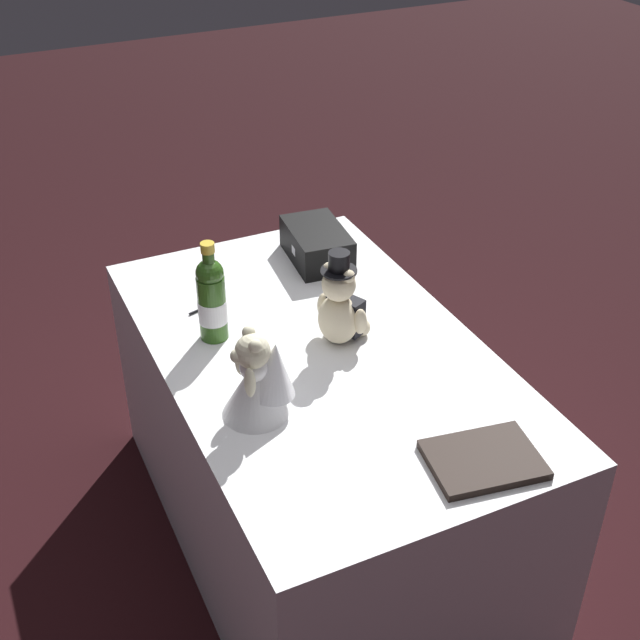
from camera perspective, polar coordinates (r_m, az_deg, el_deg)
ground_plane at (r=2.89m, az=0.00°, el=-13.90°), size 12.00×12.00×0.00m
reception_table at (r=2.63m, az=0.00°, el=-8.50°), size 1.45×0.87×0.73m
teddy_bear_groom at (r=2.39m, az=1.39°, el=0.87°), size 0.16×0.16×0.29m
teddy_bear_bride at (r=2.13m, az=-4.08°, el=-3.87°), size 0.17×0.22×0.24m
champagne_bottle at (r=2.40m, az=-7.25°, el=1.44°), size 0.08×0.08×0.30m
signing_pen at (r=2.61m, az=-7.43°, el=0.94°), size 0.04×0.13×0.01m
gift_case_black at (r=2.81m, az=-0.21°, el=5.09°), size 0.29×0.20×0.11m
guestbook at (r=2.07m, az=10.87°, el=-9.15°), size 0.23×0.29×0.02m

